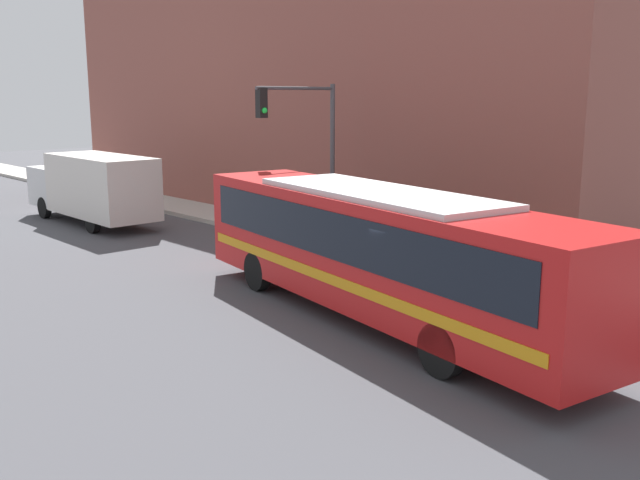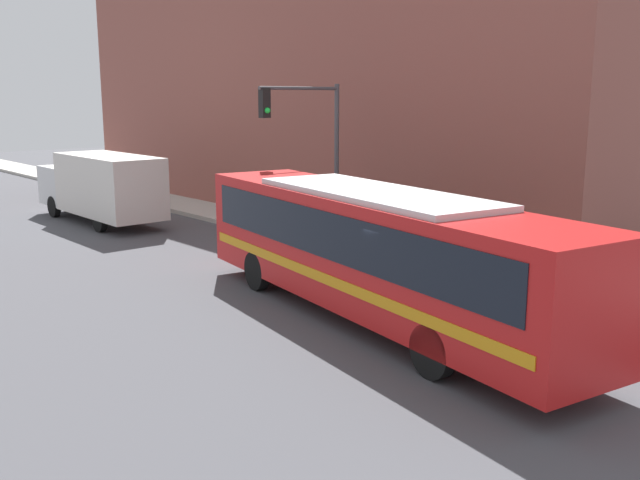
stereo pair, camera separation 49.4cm
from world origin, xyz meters
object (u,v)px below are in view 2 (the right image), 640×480
Objects in this scene: fire_hydrant at (442,254)px; traffic_light_pole at (311,136)px; pedestrian_near_corner at (431,226)px; delivery_truck at (101,185)px; city_bus at (373,246)px; parking_meter at (342,218)px.

fire_hydrant is 0.14× the size of traffic_light_pole.
fire_hydrant is 1.90m from pedestrian_near_corner.
delivery_truck is at bearing 111.40° from pedestrian_near_corner.
traffic_light_pole is 3.11× the size of pedestrian_near_corner.
fire_hydrant is 5.87m from traffic_light_pole.
city_bus is 5.34m from fire_hydrant.
fire_hydrant is 0.58× the size of parking_meter.
parking_meter is at bearing -25.70° from traffic_light_pole.
traffic_light_pole is (3.00, -9.71, 2.28)m from delivery_truck.
fire_hydrant is 0.44× the size of pedestrian_near_corner.
pedestrian_near_corner is (1.15, 1.42, 0.50)m from fire_hydrant.
traffic_light_pole reaches higher than delivery_truck.
delivery_truck is at bearing 96.51° from city_bus.
parking_meter is 0.76× the size of pedestrian_near_corner.
fire_hydrant is at bearing -129.11° from pedestrian_near_corner.
traffic_light_pole is 4.85m from pedestrian_near_corner.
traffic_light_pole is at bearing -72.84° from delivery_truck.
delivery_truck reaches higher than pedestrian_near_corner.
delivery_truck is 6.03× the size of parking_meter.
parking_meter is (4.83, 6.24, -0.72)m from city_bus.
fire_hydrant is at bearing -90.00° from parking_meter.
fire_hydrant is (4.83, 1.93, -1.23)m from city_bus.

